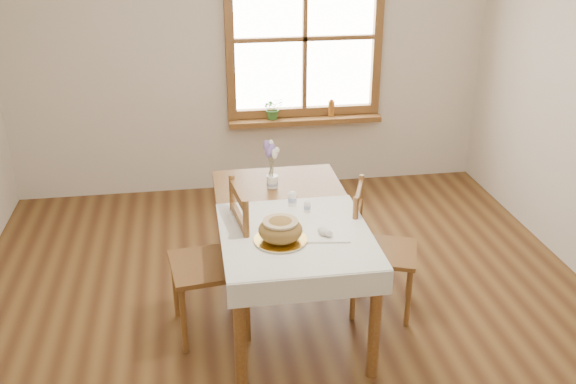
% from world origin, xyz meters
% --- Properties ---
extents(ground, '(5.00, 5.00, 0.00)m').
position_xyz_m(ground, '(0.00, 0.00, 0.00)').
color(ground, brown).
rests_on(ground, ground).
extents(room_walls, '(4.60, 5.10, 2.65)m').
position_xyz_m(room_walls, '(0.00, 0.00, 1.71)').
color(room_walls, silver).
rests_on(room_walls, ground).
extents(window, '(1.46, 0.08, 1.46)m').
position_xyz_m(window, '(0.50, 2.47, 1.45)').
color(window, olive).
rests_on(window, ground).
extents(window_sill, '(1.46, 0.20, 0.05)m').
position_xyz_m(window_sill, '(0.50, 2.40, 0.69)').
color(window_sill, olive).
rests_on(window_sill, ground).
extents(dining_table, '(0.90, 1.60, 0.75)m').
position_xyz_m(dining_table, '(0.00, 0.30, 0.66)').
color(dining_table, olive).
rests_on(dining_table, ground).
extents(table_linen, '(0.91, 0.99, 0.01)m').
position_xyz_m(table_linen, '(0.00, -0.00, 0.76)').
color(table_linen, white).
rests_on(table_linen, dining_table).
extents(chair_left, '(0.54, 0.52, 1.00)m').
position_xyz_m(chair_left, '(-0.53, 0.18, 0.50)').
color(chair_left, olive).
rests_on(chair_left, ground).
extents(chair_right, '(0.57, 0.55, 0.91)m').
position_xyz_m(chair_right, '(0.65, 0.24, 0.45)').
color(chair_right, olive).
rests_on(chair_right, ground).
extents(bread_plate, '(0.39, 0.39, 0.02)m').
position_xyz_m(bread_plate, '(-0.11, -0.09, 0.77)').
color(bread_plate, white).
rests_on(bread_plate, table_linen).
extents(bread_loaf, '(0.26, 0.26, 0.14)m').
position_xyz_m(bread_loaf, '(-0.11, -0.09, 0.85)').
color(bread_loaf, olive).
rests_on(bread_loaf, bread_plate).
extents(egg_napkin, '(0.30, 0.26, 0.01)m').
position_xyz_m(egg_napkin, '(0.18, -0.05, 0.77)').
color(egg_napkin, white).
rests_on(egg_napkin, table_linen).
extents(eggs, '(0.23, 0.21, 0.05)m').
position_xyz_m(eggs, '(0.18, -0.05, 0.80)').
color(eggs, silver).
rests_on(eggs, egg_napkin).
extents(salt_shaker, '(0.05, 0.05, 0.08)m').
position_xyz_m(salt_shaker, '(0.12, 0.28, 0.80)').
color(salt_shaker, white).
rests_on(salt_shaker, table_linen).
extents(pepper_shaker, '(0.07, 0.07, 0.10)m').
position_xyz_m(pepper_shaker, '(0.04, 0.39, 0.81)').
color(pepper_shaker, white).
rests_on(pepper_shaker, table_linen).
extents(flower_vase, '(0.10, 0.10, 0.09)m').
position_xyz_m(flower_vase, '(-0.05, 0.71, 0.79)').
color(flower_vase, white).
rests_on(flower_vase, dining_table).
extents(lavender_bouquet, '(0.14, 0.14, 0.27)m').
position_xyz_m(lavender_bouquet, '(-0.05, 0.71, 0.97)').
color(lavender_bouquet, '#6D5597').
rests_on(lavender_bouquet, flower_vase).
extents(potted_plant, '(0.23, 0.25, 0.16)m').
position_xyz_m(potted_plant, '(0.19, 2.40, 0.80)').
color(potted_plant, '#336A2A').
rests_on(potted_plant, window_sill).
extents(amber_bottle, '(0.06, 0.06, 0.17)m').
position_xyz_m(amber_bottle, '(0.75, 2.40, 0.80)').
color(amber_bottle, '#A9621F').
rests_on(amber_bottle, window_sill).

